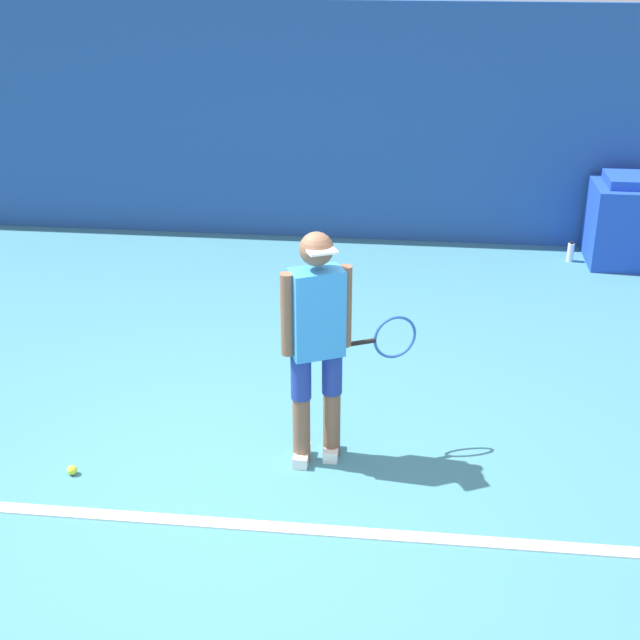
# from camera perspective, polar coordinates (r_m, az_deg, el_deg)

# --- Properties ---
(ground_plane) EXTENTS (24.00, 24.00, 0.00)m
(ground_plane) POSITION_cam_1_polar(r_m,az_deg,el_deg) (5.98, -4.23, -10.79)
(ground_plane) COLOR teal
(back_wall) EXTENTS (24.00, 0.10, 2.64)m
(back_wall) POSITION_cam_1_polar(r_m,az_deg,el_deg) (10.21, 0.85, 12.41)
(back_wall) COLOR #234C99
(back_wall) RESTS_ON ground_plane
(court_baseline) EXTENTS (21.60, 0.10, 0.01)m
(court_baseline) POSITION_cam_1_polar(r_m,az_deg,el_deg) (5.68, -4.94, -12.93)
(court_baseline) COLOR white
(court_baseline) RESTS_ON ground_plane
(tennis_player) EXTENTS (0.87, 0.51, 1.65)m
(tennis_player) POSITION_cam_1_polar(r_m,az_deg,el_deg) (5.84, -0.10, -1.20)
(tennis_player) COLOR brown
(tennis_player) RESTS_ON ground_plane
(tennis_ball) EXTENTS (0.07, 0.07, 0.07)m
(tennis_ball) POSITION_cam_1_polar(r_m,az_deg,el_deg) (6.32, -15.58, -9.24)
(tennis_ball) COLOR #D1E533
(tennis_ball) RESTS_ON ground_plane
(covered_chair) EXTENTS (0.75, 0.77, 0.96)m
(covered_chair) POSITION_cam_1_polar(r_m,az_deg,el_deg) (10.16, 18.97, 5.98)
(covered_chair) COLOR blue
(covered_chair) RESTS_ON ground_plane
(water_bottle) EXTENTS (0.07, 0.07, 0.22)m
(water_bottle) POSITION_cam_1_polar(r_m,az_deg,el_deg) (10.12, 15.74, 4.21)
(water_bottle) COLOR white
(water_bottle) RESTS_ON ground_plane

